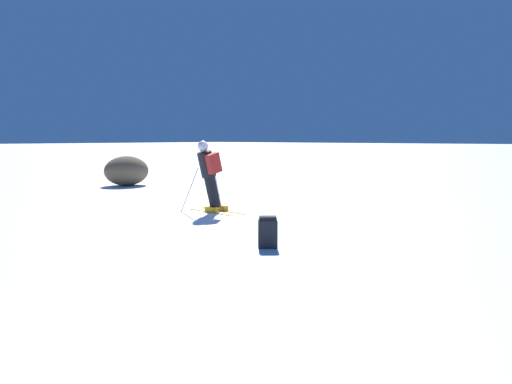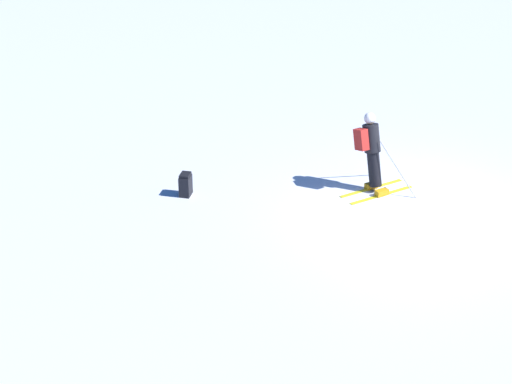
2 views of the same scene
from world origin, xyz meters
name	(u,v)px [view 1 (image 1 of 2)]	position (x,y,z in m)	size (l,w,h in m)	color
ground_plane	(246,207)	(0.00, 0.00, 0.00)	(300.00, 300.00, 0.00)	white
skier	(209,173)	(1.27, 0.01, 0.93)	(1.28, 1.62, 1.70)	yellow
spare_backpack	(268,232)	(3.25, 3.36, 0.24)	(0.36, 0.37, 0.50)	black
exposed_boulder_0	(126,171)	(-1.45, -7.10, 0.54)	(1.66, 1.41, 1.08)	brown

